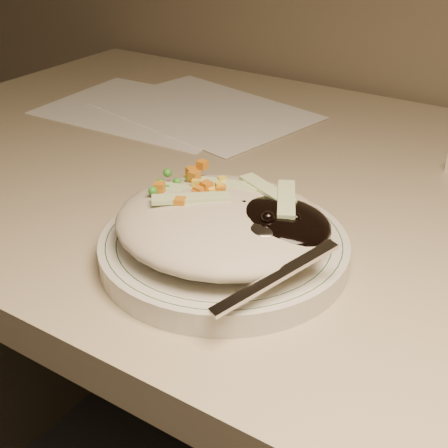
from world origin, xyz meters
The scene contains 5 objects.
desk centered at (0.00, 1.38, 0.54)m, with size 1.40×0.70×0.74m.
plate centered at (-0.08, 1.19, 0.75)m, with size 0.22×0.22×0.02m, color silver.
plate_rim centered at (-0.08, 1.19, 0.76)m, with size 0.21×0.21×0.00m.
meal centered at (-0.08, 1.19, 0.78)m, with size 0.21×0.19×0.05m.
papers centered at (-0.37, 1.50, 0.74)m, with size 0.39×0.29×0.00m.
Camera 1 is at (0.18, 0.79, 1.05)m, focal length 50.00 mm.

